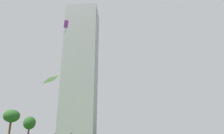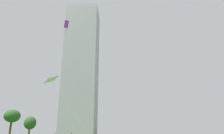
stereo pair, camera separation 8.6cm
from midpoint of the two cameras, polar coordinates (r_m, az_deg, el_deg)
kite_flying_1 at (r=49.02m, az=-12.60°, el=11.52°), size 1.86×5.27×26.65m
kite_flying_2 at (r=49.03m, az=-16.60°, el=-3.39°), size 12.45×2.21×14.26m
park_tree_0 at (r=55.71m, az=-21.90°, el=-14.35°), size 2.94×2.94×5.75m
park_tree_2 at (r=45.83m, az=-26.11°, el=-12.29°), size 3.11×3.11×6.28m
distant_highrise_0 at (r=146.75m, az=-8.55°, el=-0.26°), size 24.56×23.88×91.95m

